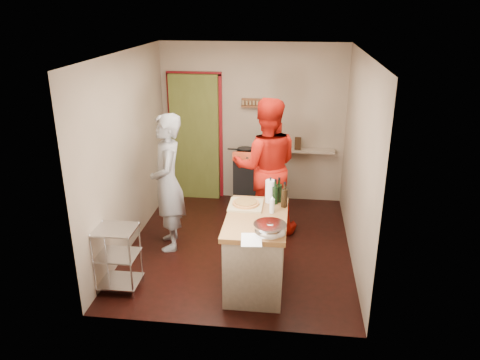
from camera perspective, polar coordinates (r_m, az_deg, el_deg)
name	(u,v)px	position (r m, az deg, el deg)	size (l,w,h in m)	color
floor	(240,245)	(6.57, -0.01, -7.97)	(3.50, 3.50, 0.00)	black
back_wall	(215,132)	(7.88, -3.11, 5.87)	(3.00, 0.44, 2.60)	tan
left_wall	(128,152)	(6.39, -13.50, 3.28)	(0.04, 3.50, 2.60)	tan
right_wall	(358,161)	(6.06, 14.22, 2.26)	(0.04, 3.50, 2.60)	tan
ceiling	(240,52)	(5.78, -0.01, 15.32)	(3.00, 3.50, 0.02)	white
stove	(253,179)	(7.66, 1.61, 0.09)	(0.60, 0.63, 1.00)	black
wire_shelving	(117,256)	(5.63, -14.74, -8.93)	(0.48, 0.40, 0.80)	silver
island	(257,249)	(5.53, 2.03, -8.36)	(0.70, 1.31, 1.20)	beige
person_stripe	(168,183)	(6.26, -8.82, -0.36)	(0.68, 0.44, 1.86)	silver
person_red	(266,167)	(6.64, 3.19, 1.63)	(0.96, 0.75, 1.97)	red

